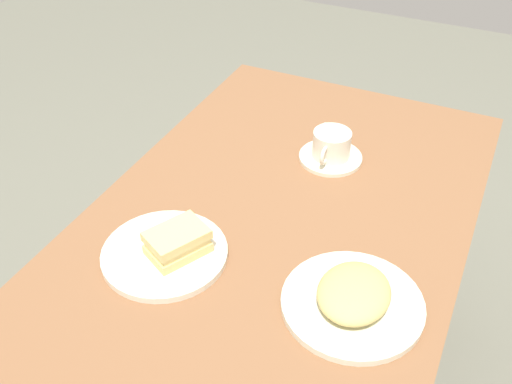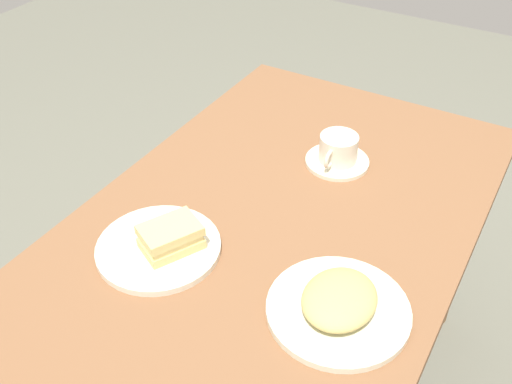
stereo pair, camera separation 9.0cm
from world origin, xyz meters
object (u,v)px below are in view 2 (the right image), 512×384
side_plate (338,310)px  spoon (337,140)px  sandwich_front (171,237)px  coffee_cup (338,148)px  coffee_saucer (337,161)px  dining_table (276,248)px  sandwich_plate (159,248)px

side_plate → spoon: bearing=-155.8°
sandwich_front → coffee_cup: 0.47m
sandwich_front → spoon: (-0.52, 0.12, -0.03)m
coffee_cup → side_plate: coffee_cup is taller
sandwich_front → coffee_saucer: 0.47m
coffee_cup → spoon: 0.09m
sandwich_front → coffee_cup: bearing=160.3°
coffee_saucer → side_plate: bearing=24.1°
sandwich_front → spoon: bearing=166.4°
dining_table → spoon: spoon is taller
coffee_cup → spoon: size_ratio=1.27×
side_plate → dining_table: bearing=-129.0°
sandwich_front → coffee_cup: size_ratio=1.15×
sandwich_front → side_plate: size_ratio=0.53×
coffee_cup → side_plate: bearing=24.2°
coffee_cup → coffee_saucer: bearing=-180.0°
coffee_saucer → side_plate: size_ratio=0.59×
dining_table → sandwich_front: 0.27m
dining_table → sandwich_plate: bearing=-36.4°
sandwich_front → spoon: size_ratio=1.46×
sandwich_plate → sandwich_front: 0.04m
coffee_saucer → spoon: (-0.07, -0.03, 0.01)m
dining_table → side_plate: (0.18, 0.22, 0.10)m
dining_table → sandwich_plate: (0.21, -0.15, 0.10)m
dining_table → coffee_saucer: 0.26m
spoon → side_plate: size_ratio=0.37×
sandwich_front → dining_table: bearing=147.4°
dining_table → spoon: size_ratio=13.04×
dining_table → coffee_saucer: coffee_saucer is taller
sandwich_plate → side_plate: same height
sandwich_plate → sandwich_front: sandwich_front is taller
dining_table → side_plate: side_plate is taller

